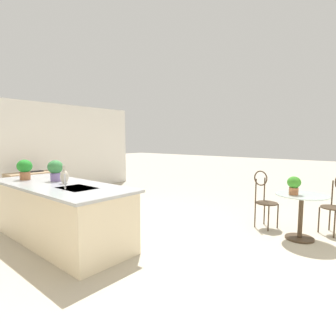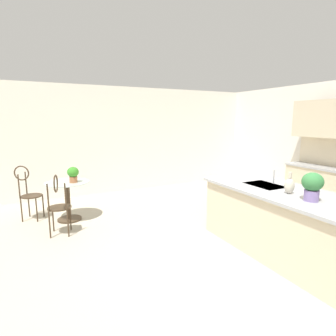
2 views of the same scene
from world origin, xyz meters
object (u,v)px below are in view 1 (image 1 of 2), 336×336
(potted_plant_counter_far, at_px, (25,168))
(potted_plant_on_table, at_px, (294,184))
(chair_near_window, at_px, (264,196))
(writing_desk, at_px, (31,181))
(potted_plant_counter_near, at_px, (55,169))
(bistro_table, at_px, (301,212))
(keyboard, at_px, (34,171))
(vase_on_counter, at_px, (64,177))
(chair_by_island, at_px, (336,201))

(potted_plant_counter_far, bearing_deg, potted_plant_on_table, -144.81)
(chair_near_window, xyz_separation_m, writing_desk, (5.59, 1.79, -0.06))
(potted_plant_counter_near, distance_m, potted_plant_counter_far, 0.61)
(chair_near_window, distance_m, potted_plant_on_table, 0.75)
(potted_plant_counter_near, height_order, potted_plant_counter_far, same)
(writing_desk, bearing_deg, potted_plant_counter_far, 155.76)
(bistro_table, relative_size, potted_plant_counter_far, 2.30)
(keyboard, bearing_deg, chair_near_window, -163.22)
(writing_desk, xyz_separation_m, potted_plant_on_table, (-6.17, -1.46, 0.40))
(bistro_table, xyz_separation_m, vase_on_counter, (2.87, 2.46, 0.58))
(potted_plant_on_table, height_order, vase_on_counter, vase_on_counter)
(potted_plant_counter_far, bearing_deg, keyboard, -25.94)
(potted_plant_counter_near, bearing_deg, keyboard, -17.32)
(potted_plant_on_table, height_order, potted_plant_counter_near, potted_plant_counter_near)
(writing_desk, relative_size, vase_on_counter, 4.17)
(potted_plant_counter_near, bearing_deg, chair_near_window, -133.78)
(chair_near_window, height_order, writing_desk, chair_near_window)
(chair_near_window, relative_size, potted_plant_counter_near, 2.99)
(keyboard, bearing_deg, vase_on_counter, 163.80)
(keyboard, distance_m, potted_plant_counter_far, 2.83)
(potted_plant_counter_far, bearing_deg, potted_plant_counter_near, -154.00)
(chair_near_window, xyz_separation_m, keyboard, (5.61, 1.69, 0.18))
(writing_desk, bearing_deg, vase_on_counter, 165.27)
(keyboard, distance_m, potted_plant_counter_near, 3.24)
(bistro_table, bearing_deg, chair_by_island, -119.62)
(bistro_table, bearing_deg, vase_on_counter, 40.58)
(bistro_table, relative_size, chair_near_window, 0.77)
(chair_near_window, relative_size, chair_by_island, 1.00)
(chair_near_window, distance_m, potted_plant_counter_near, 3.71)
(potted_plant_on_table, height_order, potted_plant_counter_far, potted_plant_counter_far)
(potted_plant_on_table, distance_m, potted_plant_counter_far, 4.49)
(writing_desk, distance_m, keyboard, 0.27)
(chair_by_island, distance_m, writing_desk, 7.01)
(writing_desk, bearing_deg, potted_plant_on_table, -166.67)
(potted_plant_counter_far, relative_size, vase_on_counter, 1.21)
(keyboard, bearing_deg, potted_plant_counter_far, 154.06)
(chair_near_window, bearing_deg, bistro_table, 161.40)
(bistro_table, distance_m, vase_on_counter, 3.82)
(chair_near_window, distance_m, vase_on_counter, 3.49)
(bistro_table, height_order, potted_plant_counter_near, potted_plant_counter_near)
(potted_plant_on_table, relative_size, potted_plant_counter_near, 0.83)
(potted_plant_on_table, bearing_deg, chair_near_window, -29.48)
(chair_by_island, height_order, potted_plant_counter_far, potted_plant_counter_far)
(chair_near_window, relative_size, writing_desk, 0.87)
(bistro_table, height_order, potted_plant_on_table, potted_plant_on_table)
(keyboard, relative_size, potted_plant_on_table, 1.52)
(chair_by_island, relative_size, writing_desk, 0.87)
(writing_desk, height_order, potted_plant_counter_near, potted_plant_counter_near)
(chair_near_window, distance_m, chair_by_island, 1.14)
(bistro_table, relative_size, writing_desk, 0.67)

